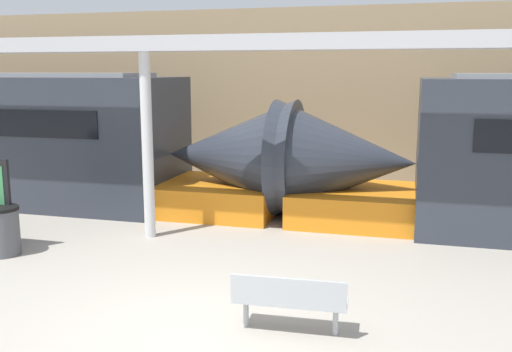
{
  "coord_description": "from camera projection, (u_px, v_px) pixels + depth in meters",
  "views": [
    {
      "loc": [
        2.58,
        -6.34,
        3.25
      ],
      "look_at": [
        -0.02,
        3.31,
        1.4
      ],
      "focal_mm": 40.0,
      "sensor_mm": 36.0,
      "label": 1
    }
  ],
  "objects": [
    {
      "name": "support_column_near",
      "position": [
        147.0,
        147.0,
        11.02
      ],
      "size": [
        0.22,
        0.22,
        3.6
      ],
      "primitive_type": "cylinder",
      "color": "silver",
      "rests_on": "ground_plane"
    },
    {
      "name": "canopy_beam",
      "position": [
        144.0,
        44.0,
        10.67
      ],
      "size": [
        28.0,
        0.6,
        0.28
      ],
      "primitive_type": "cube",
      "color": "#B7B7BC",
      "rests_on": "support_column_near"
    },
    {
      "name": "bench_near",
      "position": [
        289.0,
        298.0,
        7.09
      ],
      "size": [
        1.45,
        0.5,
        0.77
      ],
      "rotation": [
        0.0,
        0.0,
        0.04
      ],
      "color": "#ADB2B7",
      "rests_on": "ground_plane"
    },
    {
      "name": "ground_plane",
      "position": [
        190.0,
        329.0,
        7.27
      ],
      "size": [
        60.0,
        60.0,
        0.0
      ],
      "primitive_type": "plane",
      "color": "#A8A093"
    },
    {
      "name": "station_wall",
      "position": [
        317.0,
        98.0,
        16.19
      ],
      "size": [
        56.0,
        0.2,
        5.0
      ],
      "primitive_type": "cube",
      "color": "#9E8460",
      "rests_on": "ground_plane"
    },
    {
      "name": "trash_bin",
      "position": [
        3.0,
        231.0,
        10.14
      ],
      "size": [
        0.6,
        0.6,
        0.88
      ],
      "color": "#4C4F54",
      "rests_on": "ground_plane"
    }
  ]
}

